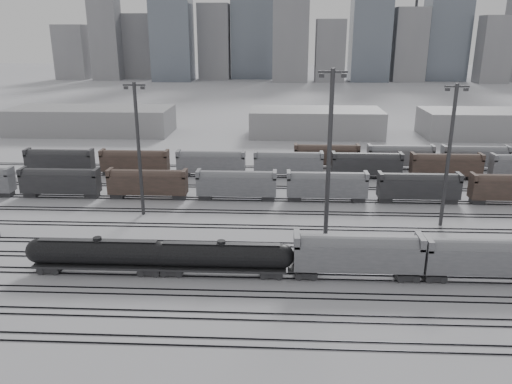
{
  "coord_description": "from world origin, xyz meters",
  "views": [
    {
      "loc": [
        -1.05,
        -57.86,
        30.53
      ],
      "look_at": [
        -4.95,
        24.4,
        4.0
      ],
      "focal_mm": 35.0,
      "sensor_mm": 36.0,
      "label": 1
    }
  ],
  "objects_px": {
    "tank_car_a": "(99,253)",
    "hopper_car_a": "(357,252)",
    "tank_car_b": "(222,256)",
    "light_mast_c": "(329,153)",
    "hopper_car_b": "(487,256)"
  },
  "relations": [
    {
      "from": "tank_car_a",
      "to": "hopper_car_a",
      "type": "bearing_deg",
      "value": 0.0
    },
    {
      "from": "light_mast_c",
      "to": "tank_car_b",
      "type": "bearing_deg",
      "value": -139.35
    },
    {
      "from": "tank_car_a",
      "to": "tank_car_b",
      "type": "height_order",
      "value": "tank_car_a"
    },
    {
      "from": "tank_car_a",
      "to": "tank_car_b",
      "type": "distance_m",
      "value": 16.23
    },
    {
      "from": "tank_car_a",
      "to": "hopper_car_b",
      "type": "distance_m",
      "value": 49.97
    },
    {
      "from": "tank_car_a",
      "to": "hopper_car_a",
      "type": "distance_m",
      "value": 33.74
    },
    {
      "from": "hopper_car_b",
      "to": "light_mast_c",
      "type": "xyz_separation_m",
      "value": [
        -19.15,
        12.53,
        10.19
      ]
    },
    {
      "from": "tank_car_a",
      "to": "hopper_car_b",
      "type": "xyz_separation_m",
      "value": [
        49.97,
        0.0,
        0.69
      ]
    },
    {
      "from": "tank_car_a",
      "to": "tank_car_b",
      "type": "relative_size",
      "value": 1.03
    },
    {
      "from": "tank_car_b",
      "to": "hopper_car_a",
      "type": "height_order",
      "value": "hopper_car_a"
    },
    {
      "from": "hopper_car_b",
      "to": "tank_car_b",
      "type": "bearing_deg",
      "value": 180.0
    },
    {
      "from": "tank_car_a",
      "to": "hopper_car_a",
      "type": "xyz_separation_m",
      "value": [
        33.73,
        0.0,
        0.84
      ]
    },
    {
      "from": "tank_car_b",
      "to": "hopper_car_b",
      "type": "relative_size",
      "value": 1.21
    },
    {
      "from": "tank_car_a",
      "to": "hopper_car_a",
      "type": "height_order",
      "value": "hopper_car_a"
    },
    {
      "from": "tank_car_a",
      "to": "light_mast_c",
      "type": "relative_size",
      "value": 0.75
    }
  ]
}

